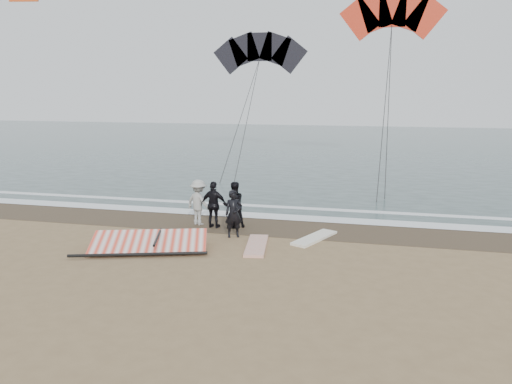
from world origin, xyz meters
The scene contains 12 objects.
ground centered at (0.00, 0.00, 0.00)m, with size 120.00×120.00×0.00m, color #8C704C.
sea centered at (0.00, 33.00, 0.01)m, with size 120.00×54.00×0.02m, color #233838.
wet_sand centered at (0.00, 4.50, 0.01)m, with size 120.00×2.80×0.01m, color #4C3D2B.
foam_near centered at (0.00, 5.90, 0.03)m, with size 120.00×0.90×0.01m, color white.
foam_far centered at (0.00, 7.60, 0.03)m, with size 120.00×0.45×0.01m, color white.
man_main centered at (-0.80, 2.86, 0.83)m, with size 0.60×0.40×1.66m, color black.
board_white centered at (0.22, 1.94, 0.04)m, with size 0.63×2.24×0.09m, color silver.
board_cream centered at (1.96, 3.21, 0.04)m, with size 0.57×2.15×0.09m, color white.
trio_cluster centered at (-1.89, 4.02, 0.87)m, with size 2.57×1.13×1.74m.
sail_rig centered at (-3.09, 0.97, 0.19)m, with size 4.04×2.70×0.49m.
kite_red centered at (4.51, 17.98, 9.08)m, with size 6.56×4.40×12.25m.
kite_dark centered at (-4.55, 23.30, 7.50)m, with size 7.86×5.63×13.19m.
Camera 1 is at (3.77, -13.19, 4.99)m, focal length 35.00 mm.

